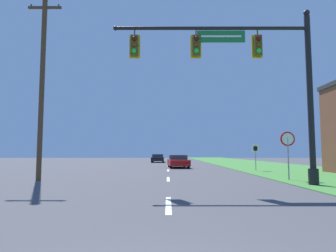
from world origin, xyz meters
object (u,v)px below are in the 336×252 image
(car_ahead, at_px, (178,161))
(far_car, at_px, (158,158))
(signal_mast, at_px, (256,74))
(utility_pole_near, at_px, (42,81))
(route_sign_post, at_px, (255,152))
(stop_sign, at_px, (288,145))

(car_ahead, distance_m, far_car, 16.02)
(far_car, bearing_deg, signal_mast, -80.11)
(signal_mast, relative_size, utility_pole_near, 0.89)
(route_sign_post, relative_size, utility_pole_near, 0.20)
(far_car, height_order, stop_sign, stop_sign)
(signal_mast, distance_m, far_car, 32.35)
(signal_mast, distance_m, car_ahead, 16.62)
(car_ahead, height_order, stop_sign, stop_sign)
(signal_mast, xyz_separation_m, route_sign_post, (2.92, 10.37, -3.48))
(car_ahead, distance_m, utility_pole_near, 16.12)
(route_sign_post, bearing_deg, utility_pole_near, -149.63)
(far_car, distance_m, route_sign_post, 22.83)
(utility_pole_near, bearing_deg, car_ahead, 60.01)
(stop_sign, height_order, route_sign_post, stop_sign)
(utility_pole_near, bearing_deg, stop_sign, -0.06)
(car_ahead, relative_size, far_car, 1.02)
(car_ahead, relative_size, stop_sign, 1.89)
(signal_mast, xyz_separation_m, utility_pole_near, (-10.71, 2.38, 0.27))
(signal_mast, relative_size, route_sign_post, 4.51)
(car_ahead, distance_m, stop_sign, 14.44)
(stop_sign, bearing_deg, utility_pole_near, 179.94)
(signal_mast, bearing_deg, far_car, 99.89)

